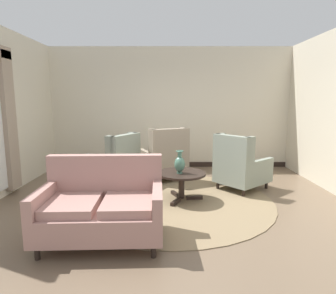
{
  "coord_description": "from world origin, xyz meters",
  "views": [
    {
      "loc": [
        -0.06,
        -4.38,
        1.68
      ],
      "look_at": [
        -0.05,
        0.51,
        0.88
      ],
      "focal_mm": 30.92,
      "sensor_mm": 36.0,
      "label": 1
    }
  ],
  "objects_px": {
    "coffee_table": "(182,178)",
    "armchair_foreground_right": "(116,163)",
    "side_table": "(226,164)",
    "settee": "(102,208)",
    "armchair_back_corner": "(240,167)",
    "porcelain_vase": "(180,164)",
    "armchair_beside_settee": "(165,159)"
  },
  "relations": [
    {
      "from": "coffee_table",
      "to": "armchair_foreground_right",
      "type": "relative_size",
      "value": 0.74
    },
    {
      "from": "armchair_foreground_right",
      "to": "side_table",
      "type": "distance_m",
      "value": 2.18
    },
    {
      "from": "settee",
      "to": "armchair_back_corner",
      "type": "xyz_separation_m",
      "value": [
        2.13,
        1.98,
        0.03
      ]
    },
    {
      "from": "coffee_table",
      "to": "armchair_foreground_right",
      "type": "xyz_separation_m",
      "value": [
        -1.25,
        0.91,
        0.05
      ]
    },
    {
      "from": "side_table",
      "to": "porcelain_vase",
      "type": "bearing_deg",
      "value": -132.95
    },
    {
      "from": "porcelain_vase",
      "to": "armchair_beside_settee",
      "type": "bearing_deg",
      "value": 101.0
    },
    {
      "from": "coffee_table",
      "to": "settee",
      "type": "relative_size",
      "value": 0.55
    },
    {
      "from": "side_table",
      "to": "armchair_back_corner",
      "type": "bearing_deg",
      "value": -65.02
    },
    {
      "from": "porcelain_vase",
      "to": "side_table",
      "type": "distance_m",
      "value": 1.44
    },
    {
      "from": "armchair_back_corner",
      "to": "armchair_foreground_right",
      "type": "distance_m",
      "value": 2.38
    },
    {
      "from": "armchair_foreground_right",
      "to": "side_table",
      "type": "bearing_deg",
      "value": 121.43
    },
    {
      "from": "coffee_table",
      "to": "armchair_beside_settee",
      "type": "xyz_separation_m",
      "value": [
        -0.3,
        1.28,
        0.06
      ]
    },
    {
      "from": "coffee_table",
      "to": "armchair_back_corner",
      "type": "relative_size",
      "value": 0.69
    },
    {
      "from": "armchair_beside_settee",
      "to": "armchair_foreground_right",
      "type": "height_order",
      "value": "armchair_beside_settee"
    },
    {
      "from": "armchair_back_corner",
      "to": "armchair_foreground_right",
      "type": "relative_size",
      "value": 1.07
    },
    {
      "from": "coffee_table",
      "to": "side_table",
      "type": "distance_m",
      "value": 1.35
    },
    {
      "from": "coffee_table",
      "to": "armchair_foreground_right",
      "type": "height_order",
      "value": "armchair_foreground_right"
    },
    {
      "from": "settee",
      "to": "side_table",
      "type": "height_order",
      "value": "settee"
    },
    {
      "from": "armchair_back_corner",
      "to": "settee",
      "type": "bearing_deg",
      "value": 92.88
    },
    {
      "from": "porcelain_vase",
      "to": "side_table",
      "type": "bearing_deg",
      "value": 47.05
    },
    {
      "from": "coffee_table",
      "to": "porcelain_vase",
      "type": "xyz_separation_m",
      "value": [
        -0.04,
        -0.06,
        0.26
      ]
    },
    {
      "from": "armchair_back_corner",
      "to": "porcelain_vase",
      "type": "bearing_deg",
      "value": 79.11
    },
    {
      "from": "porcelain_vase",
      "to": "armchair_back_corner",
      "type": "height_order",
      "value": "armchair_back_corner"
    },
    {
      "from": "armchair_beside_settee",
      "to": "armchair_back_corner",
      "type": "bearing_deg",
      "value": 128.58
    },
    {
      "from": "armchair_foreground_right",
      "to": "side_table",
      "type": "relative_size",
      "value": 1.57
    },
    {
      "from": "porcelain_vase",
      "to": "settee",
      "type": "xyz_separation_m",
      "value": [
        -0.98,
        -1.34,
        -0.24
      ]
    },
    {
      "from": "porcelain_vase",
      "to": "armchair_back_corner",
      "type": "relative_size",
      "value": 0.32
    },
    {
      "from": "settee",
      "to": "side_table",
      "type": "bearing_deg",
      "value": 48.71
    },
    {
      "from": "armchair_beside_settee",
      "to": "side_table",
      "type": "relative_size",
      "value": 1.65
    },
    {
      "from": "coffee_table",
      "to": "armchair_back_corner",
      "type": "height_order",
      "value": "armchair_back_corner"
    },
    {
      "from": "armchair_beside_settee",
      "to": "coffee_table",
      "type": "bearing_deg",
      "value": 77.67
    },
    {
      "from": "settee",
      "to": "armchair_beside_settee",
      "type": "relative_size",
      "value": 1.28
    }
  ]
}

